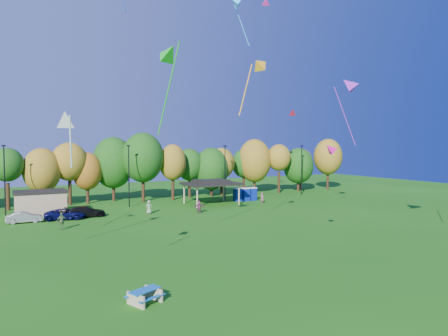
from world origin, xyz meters
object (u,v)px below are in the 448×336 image
car_d (85,212)px  car_c (65,214)px  picnic_table (145,295)px  porta_potties (245,194)px  car_b (24,217)px

car_d → car_c: bearing=101.2°
car_c → car_d: bearing=-68.4°
picnic_table → car_c: (-0.97, 29.88, 0.21)m
picnic_table → car_d: size_ratio=0.47×
porta_potties → car_b: bearing=-172.6°
car_b → car_d: car_d is taller
porta_potties → picnic_table: (-27.09, -34.06, -0.64)m
car_b → porta_potties: bearing=-80.8°
porta_potties → picnic_table: size_ratio=1.66×
picnic_table → car_c: 29.89m
car_c → car_d: car_d is taller
porta_potties → car_c: porta_potties is taller
picnic_table → car_b: (-5.41, 29.85, 0.19)m
car_c → car_b: bearing=100.2°
car_c → picnic_table: bearing=-168.3°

